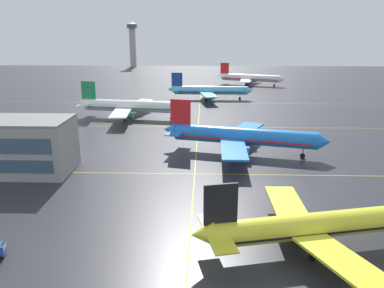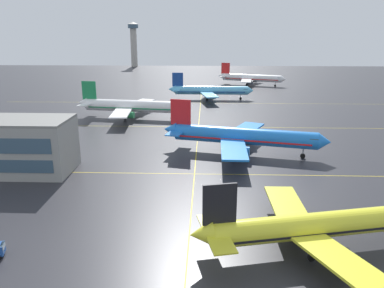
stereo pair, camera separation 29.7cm
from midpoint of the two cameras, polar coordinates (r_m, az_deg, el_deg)
The scene contains 7 objects.
airliner_front_gate at distance 56.80m, azimuth 17.49°, elevation -11.40°, with size 35.04×29.78×10.98m.
airliner_second_row at distance 96.14m, azimuth 7.25°, elevation 1.13°, with size 40.95×34.81×12.84m.
airliner_third_row at distance 136.07m, azimuth -9.01°, elevation 5.53°, with size 40.17×34.32×12.49m.
airliner_far_left_stand at distance 172.02m, azimuth 2.54°, elevation 7.87°, with size 37.41×32.39×11.67m.
airliner_far_right_stand at distance 219.49m, azimuth 8.46°, elevation 9.59°, with size 37.18×31.81×11.87m.
taxiway_markings at distance 102.81m, azimuth 0.61°, elevation -0.26°, with size 166.24×184.25×0.01m.
control_tower at distance 333.59m, azimuth -8.77°, elevation 14.77°, with size 8.82×8.82×35.86m.
Camera 1 is at (2.00, -37.65, 29.53)m, focal length 36.26 mm.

